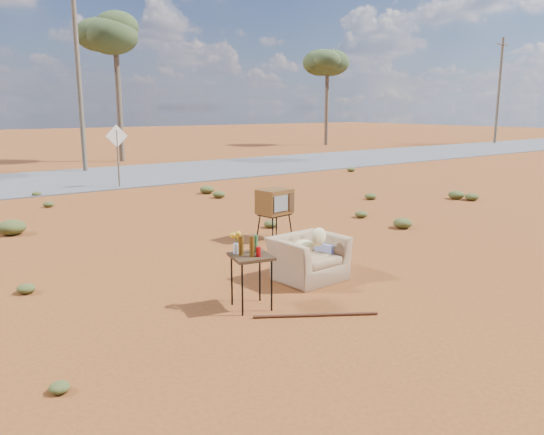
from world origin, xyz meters
TOP-DOWN VIEW (x-y plane):
  - ground at (0.00, 0.00)m, footprint 140.00×140.00m
  - highway at (0.00, 15.00)m, footprint 140.00×7.00m
  - armchair at (0.39, 0.25)m, footprint 1.31×0.88m
  - tv_unit at (1.46, 2.71)m, footprint 0.75×0.64m
  - side_table at (-1.20, -0.25)m, footprint 0.64×0.64m
  - rusty_bar at (-0.65, -1.07)m, footprint 1.46×0.93m
  - road_sign at (1.50, 12.00)m, footprint 0.78×0.06m
  - eucalyptus_center at (5.00, 21.00)m, footprint 3.20×3.20m
  - eucalyptus_right at (22.00, 24.00)m, footprint 3.20×3.20m
  - utility_pole_center at (2.00, 17.50)m, footprint 1.40×0.20m
  - utility_pole_east at (34.00, 17.50)m, footprint 1.40×0.20m
  - scrub_patch at (-0.82, 4.41)m, footprint 17.49×8.07m

SIDE VIEW (x-z plane):
  - ground at x=0.00m, z-range 0.00..0.00m
  - highway at x=0.00m, z-range 0.00..0.04m
  - rusty_bar at x=-0.65m, z-range 0.00..0.05m
  - scrub_patch at x=-0.82m, z-range -0.03..0.30m
  - armchair at x=0.39m, z-range -0.03..0.92m
  - side_table at x=-1.20m, z-range 0.26..1.33m
  - tv_unit at x=1.46m, z-range 0.26..1.34m
  - road_sign at x=1.50m, z-range 0.41..2.60m
  - utility_pole_center at x=2.00m, z-range 0.15..8.15m
  - utility_pole_east at x=34.00m, z-range 0.15..8.15m
  - eucalyptus_right at x=22.00m, z-range 2.39..9.49m
  - eucalyptus_center at x=5.00m, z-range 2.63..10.23m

